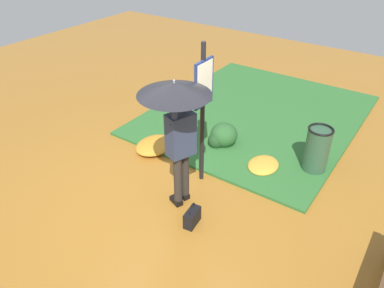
% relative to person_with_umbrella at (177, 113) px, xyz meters
% --- Properties ---
extents(ground_plane, '(18.00, 18.00, 0.00)m').
position_rel_person_with_umbrella_xyz_m(ground_plane, '(0.15, -0.25, -1.55)').
color(ground_plane, '#9E6623').
extents(grass_verge, '(4.80, 4.00, 0.05)m').
position_rel_person_with_umbrella_xyz_m(grass_verge, '(-3.26, -0.34, -1.53)').
color(grass_verge, '#2D662D').
rests_on(grass_verge, ground_plane).
extents(person_with_umbrella, '(0.96, 0.96, 2.04)m').
position_rel_person_with_umbrella_xyz_m(person_with_umbrella, '(0.00, 0.00, 0.00)').
color(person_with_umbrella, '#2D2823').
rests_on(person_with_umbrella, ground_plane).
extents(info_sign_post, '(0.44, 0.07, 2.30)m').
position_rel_person_with_umbrella_xyz_m(info_sign_post, '(-0.72, -0.07, -0.11)').
color(info_sign_post, black).
rests_on(info_sign_post, ground_plane).
extents(handbag, '(0.32, 0.18, 0.37)m').
position_rel_person_with_umbrella_xyz_m(handbag, '(0.24, 0.41, -1.42)').
color(handbag, black).
rests_on(handbag, ground_plane).
extents(trash_bin, '(0.42, 0.42, 0.83)m').
position_rel_person_with_umbrella_xyz_m(trash_bin, '(-1.99, 1.37, -1.13)').
color(trash_bin, '#2D5138').
rests_on(trash_bin, ground_plane).
extents(shrub_cluster, '(0.56, 0.51, 0.46)m').
position_rel_person_with_umbrella_xyz_m(shrub_cluster, '(-1.78, -0.32, -1.34)').
color(shrub_cluster, '#285628').
rests_on(shrub_cluster, ground_plane).
extents(leaf_pile_near_person, '(0.63, 0.50, 0.14)m').
position_rel_person_with_umbrella_xyz_m(leaf_pile_near_person, '(-1.56, 0.64, -1.48)').
color(leaf_pile_near_person, gold).
rests_on(leaf_pile_near_person, ground_plane).
extents(leaf_pile_by_bench, '(0.78, 0.62, 0.17)m').
position_rel_person_with_umbrella_xyz_m(leaf_pile_by_bench, '(-0.96, -1.28, -1.47)').
color(leaf_pile_by_bench, '#C68428').
rests_on(leaf_pile_by_bench, ground_plane).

